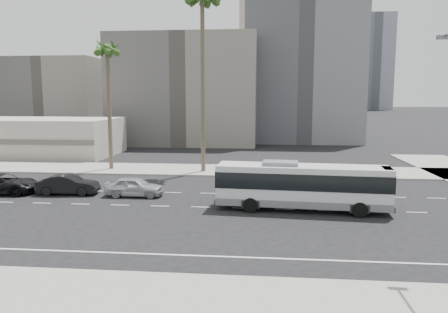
# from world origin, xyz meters

# --- Properties ---
(ground) EXTENTS (700.00, 700.00, 0.00)m
(ground) POSITION_xyz_m (0.00, 0.00, 0.00)
(ground) COLOR black
(ground) RESTS_ON ground
(sidewalk_north) EXTENTS (120.00, 7.00, 0.15)m
(sidewalk_north) POSITION_xyz_m (0.00, 15.50, 0.07)
(sidewalk_north) COLOR gray
(sidewalk_north) RESTS_ON ground
(commercial_low) EXTENTS (22.00, 12.16, 5.00)m
(commercial_low) POSITION_xyz_m (-30.00, 25.99, 2.50)
(commercial_low) COLOR #B4AC9F
(commercial_low) RESTS_ON ground
(midrise_beige_west) EXTENTS (24.00, 18.00, 18.00)m
(midrise_beige_west) POSITION_xyz_m (-12.00, 45.00, 9.00)
(midrise_beige_west) COLOR #605D59
(midrise_beige_west) RESTS_ON ground
(midrise_gray_center) EXTENTS (20.00, 20.00, 26.00)m
(midrise_gray_center) POSITION_xyz_m (8.00, 52.00, 13.00)
(midrise_gray_center) COLOR #54565C
(midrise_gray_center) RESTS_ON ground
(midrise_beige_far) EXTENTS (18.00, 16.00, 15.00)m
(midrise_beige_far) POSITION_xyz_m (-38.00, 50.00, 7.50)
(midrise_beige_far) COLOR #605D59
(midrise_beige_far) RESTS_ON ground
(civic_tower) EXTENTS (42.00, 42.00, 129.00)m
(civic_tower) POSITION_xyz_m (-2.00, 250.00, 38.83)
(civic_tower) COLOR beige
(civic_tower) RESTS_ON ground
(highrise_right) EXTENTS (26.00, 26.00, 70.00)m
(highrise_right) POSITION_xyz_m (45.00, 230.00, 35.00)
(highrise_right) COLOR slate
(highrise_right) RESTS_ON ground
(highrise_far) EXTENTS (22.00, 22.00, 60.00)m
(highrise_far) POSITION_xyz_m (70.00, 260.00, 30.00)
(highrise_far) COLOR slate
(highrise_far) RESTS_ON ground
(city_bus) EXTENTS (12.04, 3.56, 3.41)m
(city_bus) POSITION_xyz_m (4.16, -0.06, 1.79)
(city_bus) COLOR silver
(city_bus) RESTS_ON ground
(car_a) EXTENTS (1.89, 4.61, 1.57)m
(car_a) POSITION_xyz_m (-8.80, 2.93, 0.78)
(car_a) COLOR #A8A8AC
(car_a) RESTS_ON ground
(car_b) EXTENTS (2.05, 4.99, 1.61)m
(car_b) POSITION_xyz_m (-14.37, 3.09, 0.80)
(car_b) COLOR black
(car_b) RESTS_ON ground
(car_c) EXTENTS (3.28, 6.12, 1.63)m
(car_c) POSITION_xyz_m (-19.87, 2.82, 0.82)
(car_c) COLOR black
(car_c) RESTS_ON ground
(palm_near) EXTENTS (5.73, 5.73, 19.27)m
(palm_near) POSITION_xyz_m (-4.90, 14.42, 17.45)
(palm_near) COLOR brown
(palm_near) RESTS_ON ground
(palm_mid) EXTENTS (4.54, 4.54, 14.05)m
(palm_mid) POSITION_xyz_m (-15.14, 15.03, 12.64)
(palm_mid) COLOR brown
(palm_mid) RESTS_ON ground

